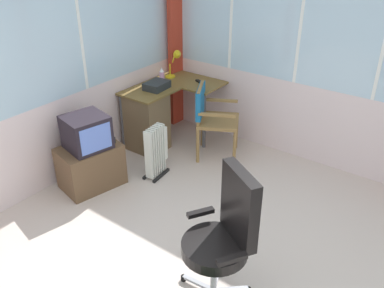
% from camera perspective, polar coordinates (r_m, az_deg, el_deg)
% --- Properties ---
extents(ground, '(5.72, 5.45, 0.06)m').
position_cam_1_polar(ground, '(3.64, 2.35, -18.64)').
color(ground, beige).
extents(north_window_panel, '(4.72, 0.07, 2.62)m').
position_cam_1_polar(north_window_panel, '(4.38, -22.72, 8.54)').
color(north_window_panel, silver).
rests_on(north_window_panel, ground).
extents(east_window_panel, '(0.07, 4.45, 2.62)m').
position_cam_1_polar(east_window_panel, '(4.85, 19.20, 11.04)').
color(east_window_panel, silver).
rests_on(east_window_panel, ground).
extents(curtain_corner, '(0.24, 0.08, 2.52)m').
position_cam_1_polar(curtain_corner, '(5.73, -2.27, 14.57)').
color(curtain_corner, '#B03421').
rests_on(curtain_corner, ground).
extents(desk, '(1.16, 0.89, 0.76)m').
position_cam_1_polar(desk, '(5.31, -5.80, 3.60)').
color(desk, brown).
rests_on(desk, ground).
extents(desk_lamp, '(0.24, 0.21, 0.36)m').
position_cam_1_polar(desk_lamp, '(5.60, -2.12, 11.42)').
color(desk_lamp, yellow).
rests_on(desk_lamp, desk).
extents(tv_remote, '(0.10, 0.15, 0.02)m').
position_cam_1_polar(tv_remote, '(5.44, 1.05, 8.47)').
color(tv_remote, black).
rests_on(tv_remote, desk).
extents(spray_bottle, '(0.06, 0.06, 0.22)m').
position_cam_1_polar(spray_bottle, '(5.37, -4.13, 9.22)').
color(spray_bottle, pink).
rests_on(spray_bottle, desk).
extents(paper_tray, '(0.31, 0.25, 0.09)m').
position_cam_1_polar(paper_tray, '(5.23, -4.83, 7.97)').
color(paper_tray, '#262A2C').
rests_on(paper_tray, desk).
extents(wooden_armchair, '(0.65, 0.65, 0.90)m').
position_cam_1_polar(wooden_armchair, '(5.04, 2.26, 4.42)').
color(wooden_armchair, olive).
rests_on(wooden_armchair, ground).
extents(office_chair, '(0.60, 0.62, 1.11)m').
position_cam_1_polar(office_chair, '(3.13, 4.63, -11.71)').
color(office_chair, '#B7B7BF').
rests_on(office_chair, ground).
extents(tv_on_stand, '(0.72, 0.57, 0.84)m').
position_cam_1_polar(tv_on_stand, '(4.65, -13.76, -1.55)').
color(tv_on_stand, brown).
rests_on(tv_on_stand, ground).
extents(space_heater, '(0.36, 0.21, 0.61)m').
position_cam_1_polar(space_heater, '(4.75, -4.86, -0.91)').
color(space_heater, white).
rests_on(space_heater, ground).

